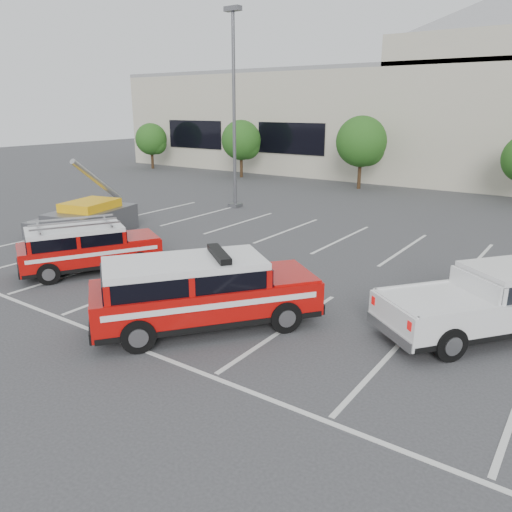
{
  "coord_description": "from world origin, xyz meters",
  "views": [
    {
      "loc": [
        8.77,
        -9.9,
        5.44
      ],
      "look_at": [
        0.42,
        2.02,
        1.05
      ],
      "focal_mm": 35.0,
      "sensor_mm": 36.0,
      "label": 1
    }
  ],
  "objects_px": {
    "light_pole_left": "(234,111)",
    "utility_rig": "(88,220)",
    "tree_left": "(242,142)",
    "tree_mid_left": "(363,143)",
    "tree_far_left": "(152,140)",
    "convention_building": "(480,116)",
    "white_pickup": "(490,308)",
    "ladder_suv": "(88,251)",
    "fire_chief_suv": "(202,297)"
  },
  "relations": [
    {
      "from": "tree_mid_left",
      "to": "fire_chief_suv",
      "type": "bearing_deg",
      "value": -75.92
    },
    {
      "from": "light_pole_left",
      "to": "fire_chief_suv",
      "type": "relative_size",
      "value": 1.8
    },
    {
      "from": "tree_mid_left",
      "to": "ladder_suv",
      "type": "distance_m",
      "value": 22.04
    },
    {
      "from": "tree_far_left",
      "to": "tree_mid_left",
      "type": "height_order",
      "value": "tree_mid_left"
    },
    {
      "from": "utility_rig",
      "to": "light_pole_left",
      "type": "bearing_deg",
      "value": 67.19
    },
    {
      "from": "light_pole_left",
      "to": "utility_rig",
      "type": "relative_size",
      "value": 2.33
    },
    {
      "from": "light_pole_left",
      "to": "utility_rig",
      "type": "distance_m",
      "value": 9.87
    },
    {
      "from": "tree_left",
      "to": "white_pickup",
      "type": "xyz_separation_m",
      "value": [
        21.87,
        -19.33,
        -2.1
      ]
    },
    {
      "from": "tree_far_left",
      "to": "tree_mid_left",
      "type": "bearing_deg",
      "value": 0.0
    },
    {
      "from": "light_pole_left",
      "to": "white_pickup",
      "type": "xyz_separation_m",
      "value": [
        14.97,
        -9.29,
        -4.51
      ]
    },
    {
      "from": "tree_left",
      "to": "light_pole_left",
      "type": "xyz_separation_m",
      "value": [
        6.91,
        -10.05,
        2.41
      ]
    },
    {
      "from": "convention_building",
      "to": "tree_far_left",
      "type": "height_order",
      "value": "convention_building"
    },
    {
      "from": "tree_far_left",
      "to": "ladder_suv",
      "type": "bearing_deg",
      "value": -48.11
    },
    {
      "from": "tree_mid_left",
      "to": "white_pickup",
      "type": "xyz_separation_m",
      "value": [
        11.87,
        -19.33,
        -2.37
      ]
    },
    {
      "from": "tree_left",
      "to": "ladder_suv",
      "type": "bearing_deg",
      "value": -66.22
    },
    {
      "from": "light_pole_left",
      "to": "fire_chief_suv",
      "type": "bearing_deg",
      "value": -55.72
    },
    {
      "from": "tree_far_left",
      "to": "white_pickup",
      "type": "bearing_deg",
      "value": -31.24
    },
    {
      "from": "convention_building",
      "to": "white_pickup",
      "type": "distance_m",
      "value": 30.2
    },
    {
      "from": "tree_far_left",
      "to": "utility_rig",
      "type": "distance_m",
      "value": 24.31
    },
    {
      "from": "tree_mid_left",
      "to": "convention_building",
      "type": "bearing_deg",
      "value": 62.6
    },
    {
      "from": "tree_far_left",
      "to": "tree_left",
      "type": "bearing_deg",
      "value": 0.0
    },
    {
      "from": "convention_building",
      "to": "fire_chief_suv",
      "type": "height_order",
      "value": "convention_building"
    },
    {
      "from": "fire_chief_suv",
      "to": "utility_rig",
      "type": "height_order",
      "value": "utility_rig"
    },
    {
      "from": "convention_building",
      "to": "tree_mid_left",
      "type": "bearing_deg",
      "value": -117.4
    },
    {
      "from": "light_pole_left",
      "to": "fire_chief_suv",
      "type": "xyz_separation_m",
      "value": [
        8.88,
        -13.03,
        -4.38
      ]
    },
    {
      "from": "fire_chief_suv",
      "to": "light_pole_left",
      "type": "bearing_deg",
      "value": 161.81
    },
    {
      "from": "fire_chief_suv",
      "to": "convention_building",
      "type": "bearing_deg",
      "value": 128.75
    },
    {
      "from": "fire_chief_suv",
      "to": "white_pickup",
      "type": "distance_m",
      "value": 7.15
    },
    {
      "from": "tree_left",
      "to": "white_pickup",
      "type": "distance_m",
      "value": 29.27
    },
    {
      "from": "tree_left",
      "to": "tree_far_left",
      "type": "bearing_deg",
      "value": -180.0
    },
    {
      "from": "tree_far_left",
      "to": "white_pickup",
      "type": "distance_m",
      "value": 37.32
    },
    {
      "from": "tree_far_left",
      "to": "ladder_suv",
      "type": "relative_size",
      "value": 0.83
    },
    {
      "from": "tree_far_left",
      "to": "fire_chief_suv",
      "type": "relative_size",
      "value": 0.7
    },
    {
      "from": "tree_left",
      "to": "fire_chief_suv",
      "type": "relative_size",
      "value": 0.78
    },
    {
      "from": "tree_mid_left",
      "to": "light_pole_left",
      "type": "distance_m",
      "value": 10.73
    },
    {
      "from": "tree_mid_left",
      "to": "white_pickup",
      "type": "distance_m",
      "value": 22.81
    },
    {
      "from": "tree_left",
      "to": "convention_building",
      "type": "bearing_deg",
      "value": 33.05
    },
    {
      "from": "light_pole_left",
      "to": "ladder_suv",
      "type": "distance_m",
      "value": 12.98
    },
    {
      "from": "ladder_suv",
      "to": "utility_rig",
      "type": "bearing_deg",
      "value": 171.54
    },
    {
      "from": "convention_building",
      "to": "utility_rig",
      "type": "relative_size",
      "value": 13.66
    },
    {
      "from": "fire_chief_suv",
      "to": "white_pickup",
      "type": "bearing_deg",
      "value": 69.14
    },
    {
      "from": "tree_mid_left",
      "to": "white_pickup",
      "type": "bearing_deg",
      "value": -58.44
    },
    {
      "from": "tree_far_left",
      "to": "fire_chief_suv",
      "type": "distance_m",
      "value": 34.65
    },
    {
      "from": "tree_far_left",
      "to": "light_pole_left",
      "type": "xyz_separation_m",
      "value": [
        16.91,
        -10.05,
        2.68
      ]
    },
    {
      "from": "convention_building",
      "to": "tree_far_left",
      "type": "xyz_separation_m",
      "value": [
        -25.09,
        -9.82,
        -2.22
      ]
    },
    {
      "from": "tree_left",
      "to": "fire_chief_suv",
      "type": "xyz_separation_m",
      "value": [
        15.79,
        -23.08,
        -1.96
      ]
    },
    {
      "from": "tree_left",
      "to": "light_pole_left",
      "type": "relative_size",
      "value": 0.43
    },
    {
      "from": "convention_building",
      "to": "white_pickup",
      "type": "height_order",
      "value": "convention_building"
    },
    {
      "from": "tree_far_left",
      "to": "light_pole_left",
      "type": "distance_m",
      "value": 19.85
    },
    {
      "from": "tree_mid_left",
      "to": "utility_rig",
      "type": "xyz_separation_m",
      "value": [
        -4.58,
        -18.7,
        -2.37
      ]
    }
  ]
}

